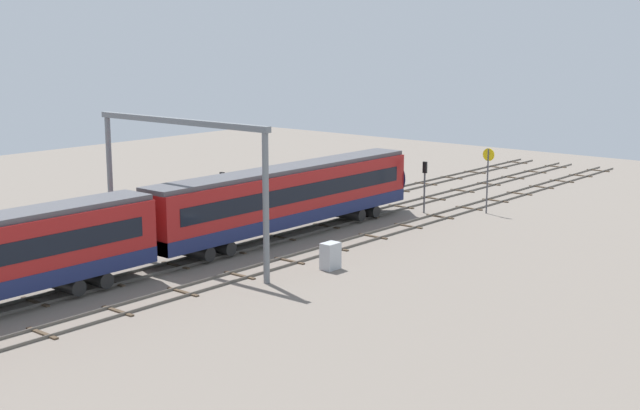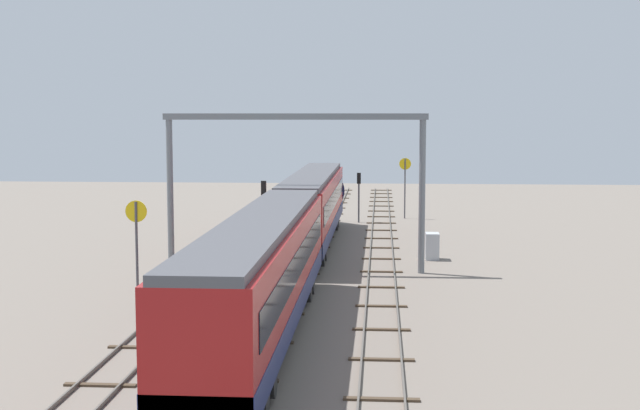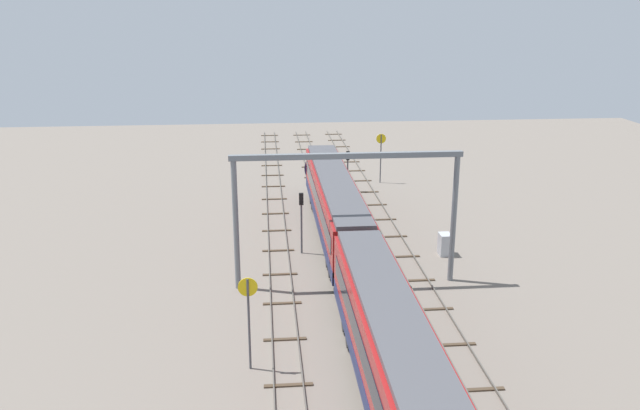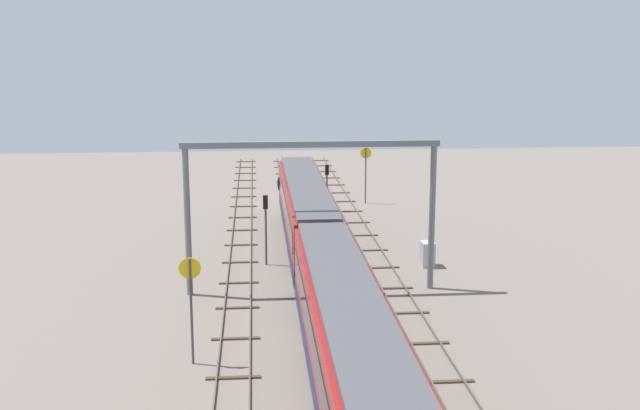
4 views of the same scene
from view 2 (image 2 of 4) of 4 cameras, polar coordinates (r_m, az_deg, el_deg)
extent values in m
plane|color=slate|center=(57.29, -0.52, -2.85)|extent=(107.46, 107.46, 0.00)
cube|color=#59544C|center=(57.10, 4.82, -2.82)|extent=(91.46, 0.07, 0.16)
cube|color=#59544C|center=(57.10, 3.38, -2.81)|extent=(91.46, 0.07, 0.16)
cube|color=#473828|center=(27.39, 4.12, -12.78)|extent=(0.24, 2.40, 0.08)
cube|color=#473828|center=(31.55, 4.11, -10.22)|extent=(0.24, 2.40, 0.08)
cube|color=#473828|center=(35.75, 4.11, -8.27)|extent=(0.24, 2.40, 0.08)
cube|color=#473828|center=(39.98, 4.11, -6.72)|extent=(0.24, 2.40, 0.08)
cube|color=#473828|center=(44.24, 4.11, -5.48)|extent=(0.24, 2.40, 0.08)
cube|color=#473828|center=(48.52, 4.10, -4.45)|extent=(0.24, 2.40, 0.08)
cube|color=#473828|center=(52.81, 4.10, -3.59)|extent=(0.24, 2.40, 0.08)
cube|color=#473828|center=(57.10, 4.10, -2.86)|extent=(0.24, 2.40, 0.08)
cube|color=#473828|center=(61.41, 4.10, -2.23)|extent=(0.24, 2.40, 0.08)
cube|color=#473828|center=(65.72, 4.10, -1.68)|extent=(0.24, 2.40, 0.08)
cube|color=#473828|center=(70.04, 4.10, -1.20)|extent=(0.24, 2.40, 0.08)
cube|color=#473828|center=(74.37, 4.10, -0.78)|extent=(0.24, 2.40, 0.08)
cube|color=#473828|center=(78.69, 4.10, -0.40)|extent=(0.24, 2.40, 0.08)
cube|color=#473828|center=(83.02, 4.10, -0.07)|extent=(0.24, 2.40, 0.08)
cube|color=#473828|center=(87.35, 4.10, 0.24)|extent=(0.24, 2.40, 0.08)
cube|color=#473828|center=(91.69, 4.10, 0.51)|extent=(0.24, 2.40, 0.08)
cube|color=#473828|center=(96.02, 4.10, 0.76)|extent=(0.24, 2.40, 0.08)
cube|color=#473828|center=(100.36, 4.10, 0.99)|extent=(0.24, 2.40, 0.08)
cube|color=#59544C|center=(57.23, 0.20, -2.78)|extent=(91.46, 0.07, 0.16)
cube|color=#59544C|center=(57.34, -1.23, -2.77)|extent=(91.46, 0.07, 0.16)
cube|color=#473828|center=(29.27, -5.13, -11.54)|extent=(0.24, 2.40, 0.08)
cube|color=#473828|center=(33.84, -3.81, -9.09)|extent=(0.24, 2.40, 0.08)
cube|color=#473828|center=(38.46, -2.82, -7.23)|extent=(0.24, 2.40, 0.08)
cube|color=#473828|center=(43.13, -2.05, -5.77)|extent=(0.24, 2.40, 0.08)
cube|color=#473828|center=(47.83, -1.44, -4.59)|extent=(0.24, 2.40, 0.08)
cube|color=#473828|center=(52.55, -0.93, -3.62)|extent=(0.24, 2.40, 0.08)
cube|color=#473828|center=(57.28, -0.52, -2.82)|extent=(0.24, 2.40, 0.08)
cube|color=#473828|center=(62.03, -0.16, -2.13)|extent=(0.24, 2.40, 0.08)
cube|color=#473828|center=(66.79, 0.14, -1.54)|extent=(0.24, 2.40, 0.08)
cube|color=#473828|center=(71.55, 0.41, -1.04)|extent=(0.24, 2.40, 0.08)
cube|color=#473828|center=(76.32, 0.64, -0.59)|extent=(0.24, 2.40, 0.08)
cube|color=#473828|center=(81.10, 0.84, -0.20)|extent=(0.24, 2.40, 0.08)
cube|color=#473828|center=(85.88, 1.02, 0.15)|extent=(0.24, 2.40, 0.08)
cube|color=#473828|center=(90.66, 1.18, 0.46)|extent=(0.24, 2.40, 0.08)
cube|color=#473828|center=(95.45, 1.33, 0.74)|extent=(0.24, 2.40, 0.08)
cube|color=#473828|center=(100.23, 1.46, 1.00)|extent=(0.24, 2.40, 0.08)
cube|color=#59544C|center=(57.71, -4.37, -2.73)|extent=(91.46, 0.07, 0.16)
cube|color=#59544C|center=(57.94, -5.77, -2.70)|extent=(91.46, 0.07, 0.16)
cube|color=#473828|center=(29.56, -14.42, -11.53)|extent=(0.24, 2.40, 0.08)
cube|color=#473828|center=(33.75, -11.94, -9.25)|extent=(0.24, 2.40, 0.08)
cube|color=#473828|center=(38.02, -10.03, -7.47)|extent=(0.24, 2.40, 0.08)
cube|color=#473828|center=(42.36, -8.52, -6.05)|extent=(0.24, 2.40, 0.08)
cube|color=#473828|center=(46.74, -7.30, -4.89)|extent=(0.24, 2.40, 0.08)
cube|color=#473828|center=(51.16, -6.29, -3.92)|extent=(0.24, 2.40, 0.08)
cube|color=#473828|center=(55.60, -5.45, -3.11)|extent=(0.24, 2.40, 0.08)
cube|color=#473828|center=(60.06, -4.73, -2.42)|extent=(0.24, 2.40, 0.08)
cube|color=#473828|center=(64.54, -4.11, -1.83)|extent=(0.24, 2.40, 0.08)
cube|color=#473828|center=(69.03, -3.57, -1.31)|extent=(0.24, 2.40, 0.08)
cube|color=#473828|center=(73.53, -3.10, -0.85)|extent=(0.24, 2.40, 0.08)
cube|color=#473828|center=(78.04, -2.68, -0.45)|extent=(0.24, 2.40, 0.08)
cube|color=#473828|center=(82.55, -2.31, -0.09)|extent=(0.24, 2.40, 0.08)
cube|color=#473828|center=(87.07, -1.97, 0.23)|extent=(0.24, 2.40, 0.08)
cube|color=#473828|center=(91.60, -1.67, 0.52)|extent=(0.24, 2.40, 0.08)
cube|color=#473828|center=(96.13, -1.40, 0.78)|extent=(0.24, 2.40, 0.08)
cube|color=#473828|center=(100.67, -1.15, 1.02)|extent=(0.24, 2.40, 0.08)
cube|color=maroon|center=(57.51, -0.47, 0.05)|extent=(24.00, 2.90, 3.60)
cube|color=navy|center=(57.66, -0.47, -1.28)|extent=(24.00, 2.94, 0.90)
cube|color=#4C4C51|center=(57.34, -0.47, 1.99)|extent=(24.00, 2.50, 0.30)
cube|color=black|center=(57.37, 0.98, 0.47)|extent=(22.00, 0.04, 1.10)
cube|color=black|center=(57.60, -1.92, 0.49)|extent=(22.00, 0.04, 1.10)
cylinder|color=black|center=(49.34, -1.26, -3.59)|extent=(0.90, 2.70, 0.90)
cylinder|color=black|center=(51.11, -1.07, -3.25)|extent=(0.90, 2.70, 0.90)
cylinder|color=black|center=(64.49, 0.01, -1.31)|extent=(0.90, 2.70, 0.90)
cylinder|color=black|center=(66.27, 0.12, -1.11)|extent=(0.90, 2.70, 0.90)
cube|color=maroon|center=(33.08, -3.88, -4.43)|extent=(24.00, 2.90, 3.60)
cube|color=navy|center=(33.35, -3.86, -6.71)|extent=(24.00, 2.94, 0.90)
cube|color=#4C4C51|center=(32.78, -3.90, -1.08)|extent=(24.00, 2.50, 0.30)
cube|color=black|center=(32.84, -1.35, -3.73)|extent=(22.00, 0.04, 1.10)
cube|color=black|center=(33.24, -6.38, -3.65)|extent=(22.00, 0.04, 1.10)
cylinder|color=black|center=(25.44, -6.57, -12.94)|extent=(0.90, 2.70, 0.90)
cylinder|color=black|center=(27.12, -5.86, -11.72)|extent=(0.90, 2.70, 0.90)
cylinder|color=black|center=(40.12, -2.51, -5.84)|extent=(0.90, 2.70, 0.90)
cylinder|color=black|center=(41.87, -2.23, -5.33)|extent=(0.90, 2.70, 0.90)
cone|color=navy|center=(70.23, 0.36, 1.00)|extent=(1.60, 3.24, 3.24)
cylinder|color=slate|center=(47.94, 6.81, 0.52)|extent=(0.36, 0.36, 8.58)
cylinder|color=slate|center=(49.35, -9.94, 0.63)|extent=(0.36, 0.36, 8.58)
cube|color=slate|center=(47.91, -1.71, 5.91)|extent=(0.40, 14.83, 0.35)
cylinder|color=#4C4C51|center=(39.70, -12.09, -3.35)|extent=(0.12, 0.12, 4.96)
cylinder|color=yellow|center=(39.46, -12.14, -0.41)|extent=(0.05, 0.98, 0.98)
cube|color=black|center=(39.49, -12.13, -0.41)|extent=(0.02, 0.44, 0.12)
cylinder|color=#4C4C51|center=(73.38, 5.67, 1.09)|extent=(0.12, 0.12, 5.12)
cylinder|color=yellow|center=(73.27, 5.69, 2.74)|extent=(0.05, 1.00, 1.00)
cube|color=black|center=(73.30, 5.69, 2.74)|extent=(0.02, 0.45, 0.12)
cylinder|color=#4C4C51|center=(70.43, 2.60, 0.13)|extent=(0.14, 0.14, 3.21)
cube|color=black|center=(70.25, 2.61, 1.79)|extent=(0.20, 0.32, 0.90)
sphere|color=red|center=(70.34, 2.61, 1.96)|extent=(0.20, 0.20, 0.20)
sphere|color=#262626|center=(70.37, 2.61, 1.64)|extent=(0.20, 0.20, 0.20)
cylinder|color=#4C4C51|center=(54.50, -3.76, -1.31)|extent=(0.14, 0.14, 3.79)
cube|color=black|center=(54.25, -3.77, 1.14)|extent=(0.20, 0.32, 0.90)
sphere|color=green|center=(54.34, -3.76, 1.36)|extent=(0.20, 0.20, 0.20)
sphere|color=#262626|center=(54.37, -3.76, 0.95)|extent=(0.20, 0.20, 0.20)
cube|color=#B2B7BC|center=(53.00, 7.48, -2.74)|extent=(1.12, 0.82, 1.63)
cube|color=#333333|center=(53.53, 7.44, -2.39)|extent=(0.02, 0.57, 0.24)
camera|label=1|loc=(37.86, 74.00, 9.21)|focal=48.53mm
camera|label=3|loc=(15.71, -50.13, 38.46)|focal=36.39mm
camera|label=4|loc=(10.62, -60.27, 33.45)|focal=43.05mm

